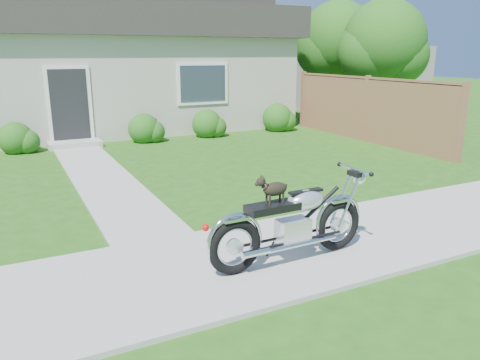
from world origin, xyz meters
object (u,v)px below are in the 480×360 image
tree_near (388,45)px  potted_plant_right (155,129)px  motorcycle_with_dog (293,222)px  tree_far (341,44)px  fence (366,109)px  house (101,64)px

tree_near → potted_plant_right: tree_near is taller
potted_plant_right → motorcycle_with_dog: bearing=-96.1°
tree_far → motorcycle_with_dog: tree_far is taller
fence → tree_near: bearing=38.1°
house → tree_far: 8.97m
motorcycle_with_dog → tree_far: bearing=48.4°
tree_far → tree_near: bearing=-86.0°
motorcycle_with_dog → potted_plant_right: bearing=82.8°
house → fence: size_ratio=1.90×
tree_near → tree_far: (-0.16, 2.31, 0.10)m
fence → tree_far: size_ratio=1.48×
house → fence: house is taller
house → motorcycle_with_dog: 12.44m
house → fence: 8.96m
fence → motorcycle_with_dog: bearing=-136.8°
potted_plant_right → motorcycle_with_dog: motorcycle_with_dog is taller
tree_far → fence: bearing=-119.3°
tree_near → house: bearing=154.7°
house → motorcycle_with_dog: bearing=-90.8°
potted_plant_right → tree_near: bearing=-5.4°
tree_near → motorcycle_with_dog: tree_near is taller
fence → potted_plant_right: fence is taller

